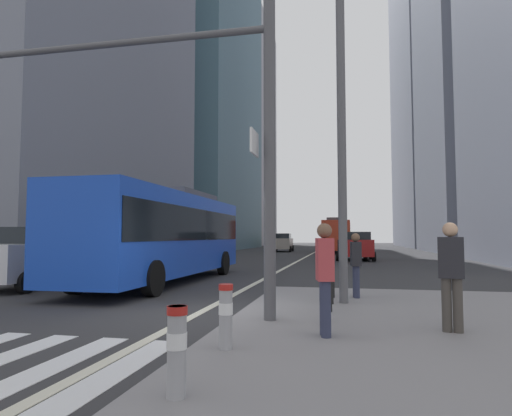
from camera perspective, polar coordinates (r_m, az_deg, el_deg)
The scene contains 25 objects.
ground_plane at distance 29.10m, azimuth 5.59°, elevation -6.98°, with size 160.00×160.00×0.00m, color #303033.
median_island at distance 8.40m, azimuth 28.98°, elevation -14.13°, with size 9.00×10.00×0.15m, color gray.
crosswalk_stripes at distance 6.59m, azimuth -28.83°, elevation -17.78°, with size 8.55×3.20×0.01m.
lane_centre_line at distance 39.05m, azimuth 7.16°, elevation -6.13°, with size 0.20×80.00×0.01m, color beige.
office_tower_left_near at distance 35.96m, azimuth -23.81°, elevation 22.46°, with size 11.56×21.18×34.69m, color slate.
office_tower_left_mid at distance 60.80m, azimuth -7.69°, elevation 16.41°, with size 12.83×23.46×45.13m, color slate.
office_tower_left_far at distance 83.04m, azimuth -1.97°, elevation 9.92°, with size 10.48×19.38×42.50m, color #9E9EA3.
office_tower_right_mid at distance 55.52m, azimuth 27.06°, elevation 22.47°, with size 10.60×16.74×51.61m, color slate.
office_tower_right_far at distance 78.25m, azimuth 22.12°, elevation 16.72°, with size 10.17×25.95×57.28m, color slate.
city_bus_blue_oncoming at distance 15.93m, azimuth -11.92°, elevation -3.01°, with size 2.72×10.82×3.40m.
sedan_white_oncoming at distance 15.95m, azimuth -27.22°, elevation -5.72°, with size 2.07×4.32×1.94m.
city_bus_red_receding at distance 44.16m, azimuth 10.71°, elevation -3.44°, with size 2.80×10.56×3.40m.
city_bus_red_distant at distance 67.92m, azimuth 11.05°, elevation -3.51°, with size 2.71×11.20×3.40m.
car_oncoming_mid at distance 63.66m, azimuth 2.55°, elevation -4.33°, with size 2.12×4.58×1.94m.
car_receding_near at distance 30.61m, azimuth 13.36°, elevation -4.88°, with size 2.14×4.31×1.94m.
car_receding_far at distance 31.03m, azimuth 12.53°, elevation -4.88°, with size 2.12×4.45×1.94m.
car_oncoming_far at distance 46.59m, azimuth 3.59°, elevation -4.55°, with size 2.15×4.40×1.94m.
traffic_signal_gantry at distance 8.95m, azimuth -13.91°, elevation 12.60°, with size 7.07×0.65×6.00m.
street_lamp_post at distance 10.70m, azimuth 11.14°, elevation 16.15°, with size 5.50×0.32×8.00m.
bollard_front at distance 4.32m, azimuth -10.42°, elevation -17.53°, with size 0.20×0.20×0.85m.
bollard_left at distance 5.97m, azimuth -4.02°, elevation -13.62°, with size 0.20×0.20×0.86m.
pedestrian_railing at distance 9.37m, azimuth 9.90°, elevation -8.70°, with size 0.06×3.09×0.98m.
pedestrian_waiting at distance 7.56m, azimuth 24.37°, elevation -7.54°, with size 0.42×0.31×1.72m.
pedestrian_walking at distance 11.00m, azimuth 13.05°, elevation -6.96°, with size 0.28×0.40×1.58m.
pedestrian_far at distance 6.71m, azimuth 9.08°, elevation -8.47°, with size 0.31×0.42×1.70m.
Camera 1 is at (3.10, -8.89, 1.66)m, focal length 30.30 mm.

